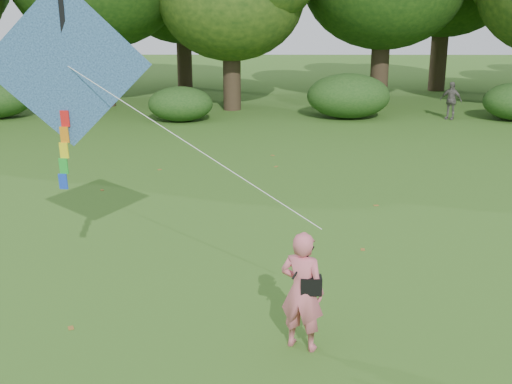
{
  "coord_description": "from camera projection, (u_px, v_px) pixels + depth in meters",
  "views": [
    {
      "loc": [
        -0.69,
        -9.15,
        4.87
      ],
      "look_at": [
        -0.78,
        2.0,
        1.5
      ],
      "focal_mm": 45.0,
      "sensor_mm": 36.0,
      "label": 1
    }
  ],
  "objects": [
    {
      "name": "bystander_right",
      "position": [
        451.0,
        101.0,
        26.75
      ],
      "size": [
        0.97,
        0.84,
        1.57
      ],
      "primitive_type": "imported",
      "rotation": [
        0.0,
        0.0,
        -0.61
      ],
      "color": "#625C57",
      "rests_on": "ground"
    },
    {
      "name": "man_kite_flyer",
      "position": [
        302.0,
        291.0,
        9.1
      ],
      "size": [
        0.77,
        0.66,
        1.78
      ],
      "primitive_type": "imported",
      "rotation": [
        0.0,
        0.0,
        2.71
      ],
      "color": "#D86575",
      "rests_on": "ground"
    },
    {
      "name": "crossbody_bag",
      "position": [
        311.0,
        284.0,
        9.03
      ],
      "size": [
        0.43,
        0.2,
        0.71
      ],
      "color": "black",
      "rests_on": "ground"
    },
    {
      "name": "shrub_band",
      "position": [
        260.0,
        99.0,
        26.77
      ],
      "size": [
        39.15,
        3.22,
        1.88
      ],
      "color": "#264919",
      "rests_on": "ground"
    },
    {
      "name": "ground",
      "position": [
        304.0,
        319.0,
        10.16
      ],
      "size": [
        100.0,
        100.0,
        0.0
      ],
      "primitive_type": "plane",
      "color": "#265114",
      "rests_on": "ground"
    },
    {
      "name": "flying_kite",
      "position": [
        67.0,
        68.0,
        9.92
      ],
      "size": [
        5.16,
        1.98,
        3.35
      ],
      "color": "#2937B1",
      "rests_on": "ground"
    },
    {
      "name": "fallen_leaves",
      "position": [
        238.0,
        231.0,
        13.97
      ],
      "size": [
        10.96,
        14.63,
        0.01
      ],
      "color": "brown",
      "rests_on": "ground"
    }
  ]
}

